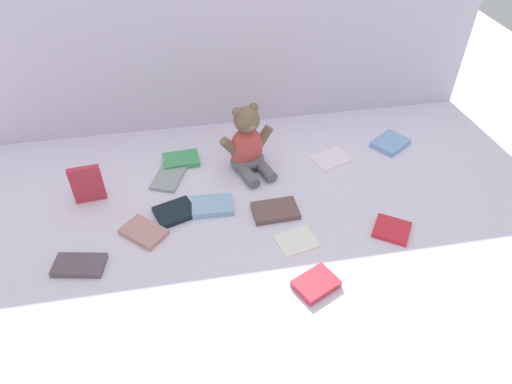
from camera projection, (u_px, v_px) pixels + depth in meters
The scene contains 16 objects.
ground_plane at pixel (249, 196), 1.44m from camera, with size 3.20×3.20×0.00m, color silver.
backdrop_drape at pixel (226, 39), 1.56m from camera, with size 1.83×0.03×0.65m, color silver.
teddy_bear at pixel (248, 146), 1.50m from camera, with size 0.19×0.19×0.23m.
book_case_0 at pixel (181, 160), 1.57m from camera, with size 0.08×0.12×0.02m, color #42A05D.
book_case_1 at pixel (79, 265), 1.22m from camera, with size 0.08×0.13×0.02m, color #5A4951.
book_case_2 at pixel (175, 212), 1.37m from camera, with size 0.09×0.11×0.02m, color black.
book_case_3 at pixel (213, 206), 1.39m from camera, with size 0.09×0.13×0.02m, color #8BB3D6.
book_case_4 at pixel (296, 240), 1.29m from camera, with size 0.09×0.11×0.01m, color white.
book_case_5 at pixel (169, 177), 1.50m from camera, with size 0.08×0.14×0.01m, color #909995.
book_case_6 at pixel (316, 284), 1.17m from camera, with size 0.08×0.11×0.02m, color #CB2E3D.
book_case_7 at pixel (390, 143), 1.64m from camera, with size 0.10×0.12×0.02m, color #7AA6D9.
book_case_8 at pixel (331, 158), 1.58m from camera, with size 0.09×0.12×0.01m, color white.
book_case_9 at pixel (144, 232), 1.31m from camera, with size 0.08×0.12×0.02m, color tan.
book_case_10 at pixel (87, 184), 1.39m from camera, with size 0.09×0.02×0.12m, color #C42E40.
book_case_11 at pixel (275, 211), 1.38m from camera, with size 0.09×0.14×0.02m, color brown.
book_case_12 at pixel (392, 230), 1.32m from camera, with size 0.10×0.09×0.01m, color red.
Camera 1 is at (-0.17, -1.06, 0.96)m, focal length 32.05 mm.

